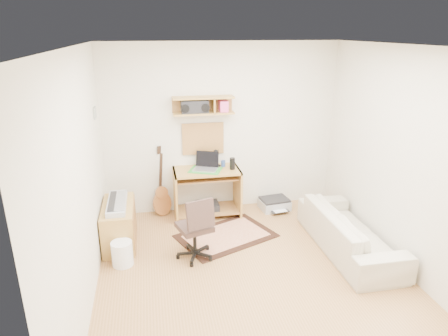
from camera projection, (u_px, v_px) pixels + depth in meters
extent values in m
cube|color=#AA7946|center=(253.00, 276.00, 4.71)|extent=(3.60, 4.00, 0.01)
cube|color=white|center=(260.00, 46.00, 3.85)|extent=(3.60, 4.00, 0.01)
cube|color=beige|center=(222.00, 129.00, 6.14)|extent=(3.60, 0.01, 2.60)
cube|color=beige|center=(81.00, 184.00, 3.96)|extent=(0.01, 4.00, 2.60)
cube|color=beige|center=(407.00, 162.00, 4.61)|extent=(0.01, 4.00, 2.60)
cube|color=#BA8B41|center=(203.00, 105.00, 5.84)|extent=(0.90, 0.25, 0.26)
cube|color=#A18050|center=(203.00, 139.00, 6.11)|extent=(0.64, 0.03, 0.49)
cube|color=#4C8CBF|center=(95.00, 113.00, 5.22)|extent=(0.02, 0.20, 0.15)
cylinder|color=black|center=(232.00, 164.00, 6.01)|extent=(0.08, 0.08, 0.18)
cylinder|color=#2F498D|center=(223.00, 164.00, 6.14)|extent=(0.07, 0.07, 0.10)
cube|color=black|center=(195.00, 107.00, 5.82)|extent=(0.39, 0.18, 0.20)
cube|color=beige|center=(226.00, 236.00, 5.61)|extent=(1.50, 1.28, 0.02)
cube|color=#BA8B41|center=(119.00, 224.00, 5.36)|extent=(0.40, 0.90, 0.55)
cube|color=#B2B5BA|center=(117.00, 203.00, 5.26)|extent=(0.24, 0.76, 0.07)
cylinder|color=white|center=(122.00, 253.00, 4.89)|extent=(0.31, 0.31, 0.31)
cube|color=#A5A8AA|center=(274.00, 204.00, 6.44)|extent=(0.49, 0.40, 0.17)
imported|color=#B8AD92|center=(350.00, 225.00, 5.17)|extent=(0.53, 1.83, 0.72)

